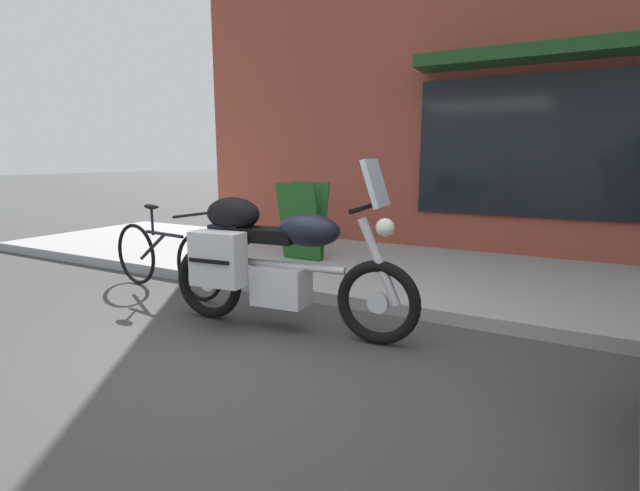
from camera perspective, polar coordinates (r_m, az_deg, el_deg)
name	(u,v)px	position (r m, az deg, el deg)	size (l,w,h in m)	color
ground_plane	(267,358)	(3.50, -6.47, -13.36)	(80.00, 80.00, 0.00)	#3B3B3B
touring_motorcycle	(271,258)	(3.88, -5.94, -1.49)	(2.21, 0.80, 1.41)	black
parked_bicycle	(165,257)	(5.27, -18.18, -1.34)	(1.77, 0.48, 0.94)	black
sandwich_board_sign	(303,221)	(6.05, -2.05, 2.96)	(0.55, 0.42, 0.98)	#1E511E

